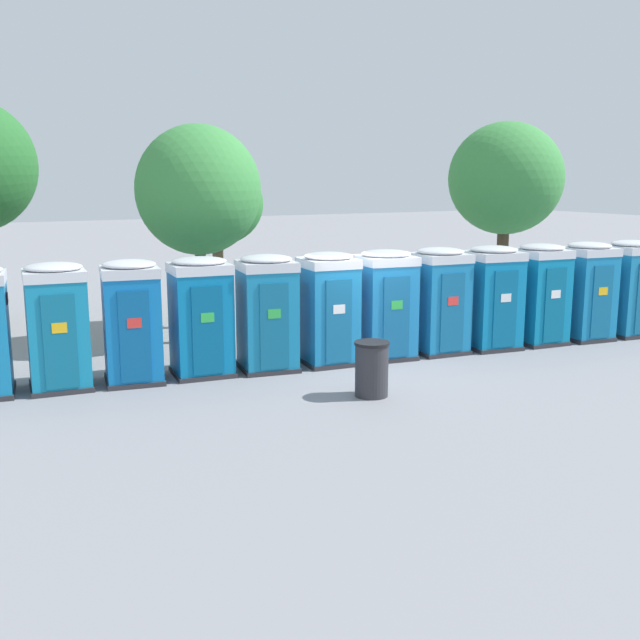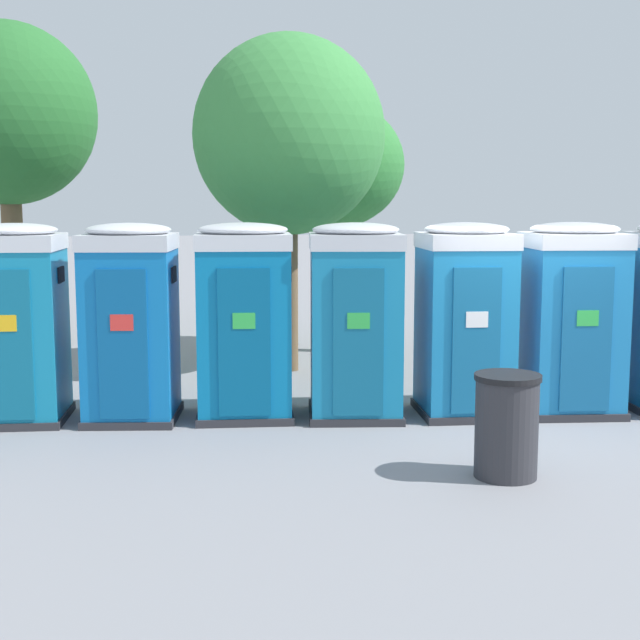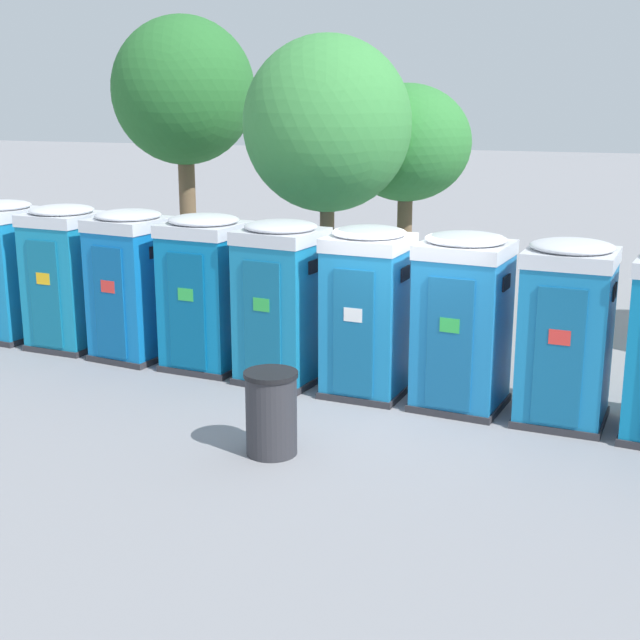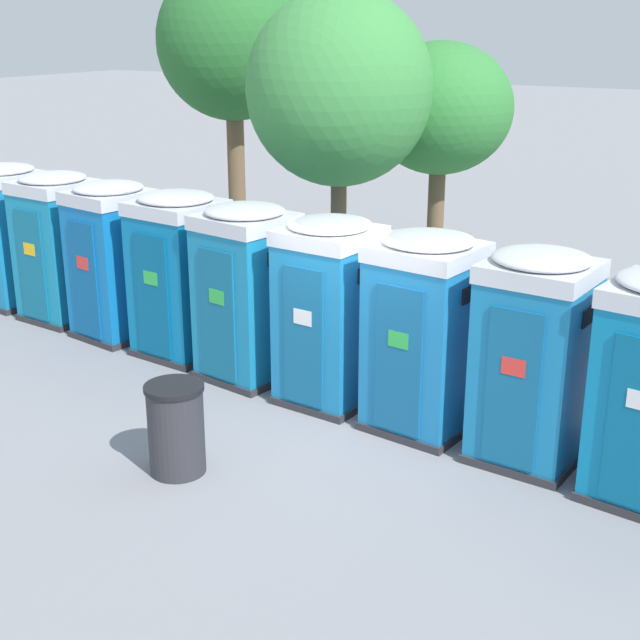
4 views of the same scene
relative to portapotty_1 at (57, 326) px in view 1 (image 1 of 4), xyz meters
name	(u,v)px [view 1 (image 1 of 4)]	position (x,y,z in m)	size (l,w,h in m)	color
ground_plane	(365,365)	(6.40, -1.23, -1.28)	(120.00, 120.00, 0.00)	gray
portapotty_1	(57,326)	(0.00, 0.00, 0.00)	(1.28, 1.29, 2.54)	#2D2D33
portapotty_2	(132,321)	(1.43, -0.19, 0.00)	(1.32, 1.36, 2.54)	#2D2D33
portapotty_3	(201,316)	(2.87, -0.30, 0.00)	(1.34, 1.31, 2.54)	#2D2D33
portapotty_4	(267,312)	(4.30, -0.55, 0.00)	(1.37, 1.36, 2.54)	#2D2D33
portapotty_5	(328,308)	(5.73, -0.69, 0.00)	(1.26, 1.29, 2.54)	#2D2D33
portapotty_6	(385,304)	(7.17, -0.83, 0.00)	(1.37, 1.34, 2.54)	#2D2D33
portapotty_7	(439,300)	(8.61, -0.96, 0.00)	(1.28, 1.28, 2.54)	#2D2D33
portapotty_8	(492,297)	(10.04, -1.19, 0.00)	(1.37, 1.35, 2.54)	#2D2D33
portapotty_9	(540,294)	(11.47, -1.32, 0.00)	(1.26, 1.29, 2.54)	#2D2D33
portapotty_10	(587,291)	(12.91, -1.52, 0.00)	(1.28, 1.32, 2.54)	#2D2D33
portapotty_11	(630,288)	(14.34, -1.67, 0.00)	(1.32, 1.32, 2.54)	#2D2D33
street_tree_0	(217,205)	(5.00, 4.45, 2.14)	(2.57, 2.57, 4.61)	brown
street_tree_1	(506,179)	(14.02, 3.05, 2.82)	(3.56, 3.56, 5.87)	#4C3826
street_tree_3	(198,191)	(3.92, 2.75, 2.56)	(3.10, 3.10, 5.47)	brown
trash_can	(372,369)	(5.26, -3.35, -0.74)	(0.68, 0.68, 1.08)	#2D2D33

